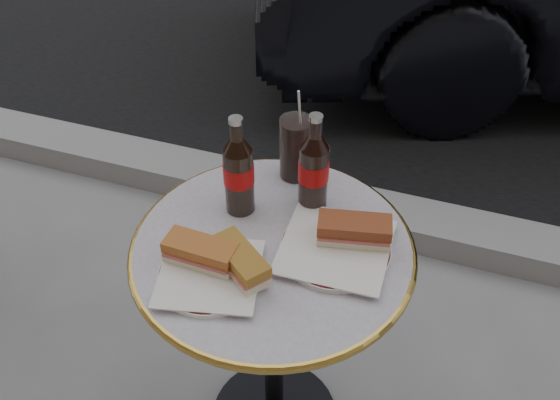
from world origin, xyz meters
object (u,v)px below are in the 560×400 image
(plate_left, at_px, (210,276))
(plate_right, at_px, (335,249))
(bistro_table, at_px, (274,345))
(cola_bottle_left, at_px, (238,166))
(cola_glass, at_px, (296,148))
(cola_bottle_right, at_px, (314,163))

(plate_left, relative_size, plate_right, 0.90)
(bistro_table, distance_m, plate_left, 0.40)
(plate_left, xyz_separation_m, cola_bottle_left, (-0.02, 0.22, 0.12))
(plate_left, distance_m, cola_bottle_left, 0.25)
(cola_glass, bearing_deg, cola_bottle_right, -52.84)
(bistro_table, distance_m, cola_bottle_right, 0.51)
(plate_right, bearing_deg, cola_glass, 126.04)
(plate_left, bearing_deg, cola_glass, 80.57)
(bistro_table, height_order, cola_bottle_left, cola_bottle_left)
(cola_bottle_left, bearing_deg, cola_glass, 62.68)
(plate_left, bearing_deg, plate_right, 34.58)
(bistro_table, relative_size, plate_left, 3.42)
(bistro_table, xyz_separation_m, plate_right, (0.13, 0.02, 0.37))
(plate_left, relative_size, cola_glass, 1.33)
(cola_bottle_right, bearing_deg, cola_glass, 127.16)
(bistro_table, xyz_separation_m, plate_left, (-0.09, -0.13, 0.37))
(plate_right, bearing_deg, cola_bottle_right, 125.19)
(plate_right, xyz_separation_m, cola_glass, (-0.16, 0.22, 0.07))
(plate_right, distance_m, cola_bottle_left, 0.28)
(cola_bottle_left, height_order, cola_glass, cola_bottle_left)
(cola_bottle_left, relative_size, cola_bottle_right, 1.00)
(plate_right, distance_m, cola_glass, 0.28)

